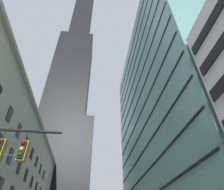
# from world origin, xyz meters

# --- Properties ---
(dark_skyscraper) EXTENTS (29.22, 29.22, 213.13)m
(dark_skyscraper) POSITION_xyz_m (-12.98, 75.89, 63.36)
(dark_skyscraper) COLOR black
(dark_skyscraper) RESTS_ON ground
(glass_office_midrise) EXTENTS (18.95, 44.95, 52.93)m
(glass_office_midrise) POSITION_xyz_m (20.42, 28.66, 26.47)
(glass_office_midrise) COLOR slate
(glass_office_midrise) RESTS_ON ground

